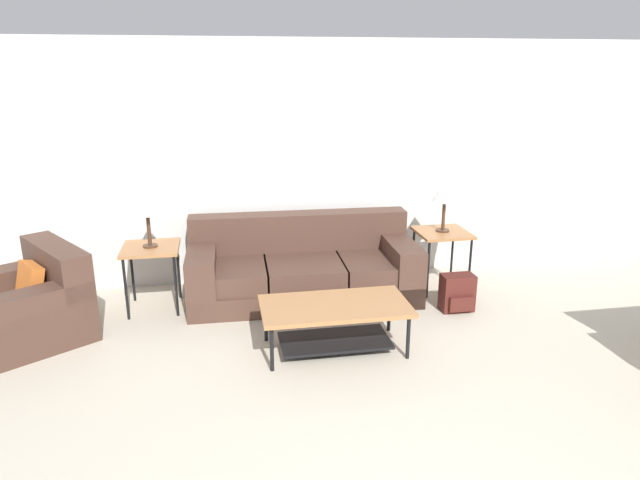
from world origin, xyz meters
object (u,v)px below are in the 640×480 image
object	(u,v)px
armchair	(24,308)
side_table_right	(442,237)
backpack	(457,293)
table_lamp_left	(147,204)
side_table_left	(151,253)
couch	(303,269)
table_lamp_right	(445,192)
coffee_table	(335,316)

from	to	relation	value
armchair	side_table_right	world-z (taller)	armchair
backpack	armchair	bearing A→B (deg)	178.27
side_table_right	table_lamp_left	bearing A→B (deg)	180.00
side_table_left	backpack	bearing A→B (deg)	-11.43
couch	side_table_left	distance (m)	1.52
armchair	table_lamp_left	distance (m)	1.39
armchair	side_table_left	bearing A→B (deg)	24.18
table_lamp_left	table_lamp_right	size ratio (longest dim) A/B	1.00
side_table_left	backpack	distance (m)	3.02
table_lamp_right	coffee_table	bearing A→B (deg)	-140.22
side_table_left	table_lamp_right	xyz separation A→B (m)	(2.99, 0.00, 0.49)
side_table_left	backpack	world-z (taller)	side_table_left
side_table_right	armchair	bearing A→B (deg)	-173.32
coffee_table	side_table_right	xyz separation A→B (m)	(1.41, 1.17, 0.27)
armchair	table_lamp_right	size ratio (longest dim) A/B	2.55
side_table_right	backpack	world-z (taller)	side_table_right
armchair	table_lamp_left	bearing A→B (deg)	24.18
couch	coffee_table	distance (m)	1.22
coffee_table	backpack	world-z (taller)	coffee_table
armchair	table_lamp_right	bearing A→B (deg)	6.68
table_lamp_left	table_lamp_right	distance (m)	2.99
side_table_left	table_lamp_right	size ratio (longest dim) A/B	1.18
coffee_table	backpack	xyz separation A→B (m)	(1.35, 0.58, -0.13)
armchair	backpack	size ratio (longest dim) A/B	3.77
coffee_table	side_table_left	distance (m)	1.99
couch	table_lamp_left	bearing A→B (deg)	-178.04
side_table_left	coffee_table	bearing A→B (deg)	-36.47
couch	backpack	xyz separation A→B (m)	(1.44, -0.64, -0.11)
armchair	side_table_right	size ratio (longest dim) A/B	2.17
coffee_table	backpack	bearing A→B (deg)	23.13
coffee_table	table_lamp_right	distance (m)	1.98
armchair	table_lamp_right	xyz separation A→B (m)	(4.04, 0.47, 0.78)
couch	side_table_right	xyz separation A→B (m)	(1.49, -0.05, 0.28)
couch	coffee_table	bearing A→B (deg)	-85.92
coffee_table	side_table_left	xyz separation A→B (m)	(-1.58, 1.17, 0.27)
table_lamp_left	armchair	bearing A→B (deg)	-155.82
table_lamp_left	backpack	distance (m)	3.12
couch	table_lamp_left	size ratio (longest dim) A/B	4.30
armchair	table_lamp_left	xyz separation A→B (m)	(1.05, 0.47, 0.78)
side_table_right	table_lamp_right	world-z (taller)	table_lamp_right
table_lamp_left	couch	bearing A→B (deg)	1.96
couch	side_table_right	bearing A→B (deg)	-1.96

